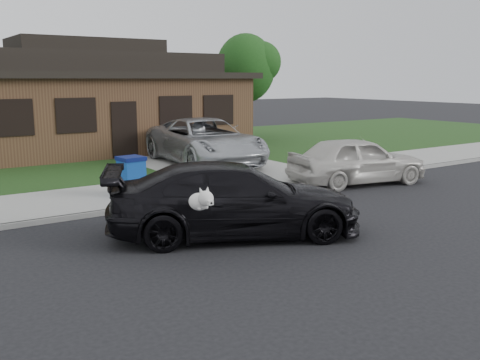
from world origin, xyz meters
TOP-DOWN VIEW (x-y plane):
  - ground at (0.00, 0.00)m, footprint 120.00×120.00m
  - sidewalk at (0.00, 5.00)m, footprint 60.00×3.00m
  - curb at (0.00, 3.50)m, footprint 60.00×0.12m
  - lawn at (0.00, 13.00)m, footprint 60.00×13.00m
  - driveway at (6.00, 10.00)m, footprint 4.50×13.00m
  - sedan at (2.07, 0.45)m, footprint 5.47×4.00m
  - minivan at (5.83, 8.07)m, footprint 3.13×5.98m
  - white_compact at (8.08, 2.90)m, footprint 4.47×2.51m
  - recycling_bin at (1.64, 4.68)m, footprint 0.68×0.70m
  - house at (4.00, 15.00)m, footprint 12.60×8.60m
  - tree_1 at (12.14, 14.40)m, footprint 3.15×3.00m

SIDE VIEW (x-z plane):
  - ground at x=0.00m, z-range 0.00..0.00m
  - sidewalk at x=0.00m, z-range 0.00..0.12m
  - curb at x=0.00m, z-range 0.00..0.12m
  - lawn at x=0.00m, z-range 0.00..0.13m
  - driveway at x=6.00m, z-range 0.00..0.14m
  - recycling_bin at x=1.64m, z-range 0.13..1.14m
  - white_compact at x=8.08m, z-range 0.00..1.44m
  - sedan at x=2.07m, z-range 0.00..1.47m
  - minivan at x=5.83m, z-range 0.14..1.75m
  - house at x=4.00m, z-range -0.19..4.46m
  - tree_1 at x=12.14m, z-range 1.09..6.34m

